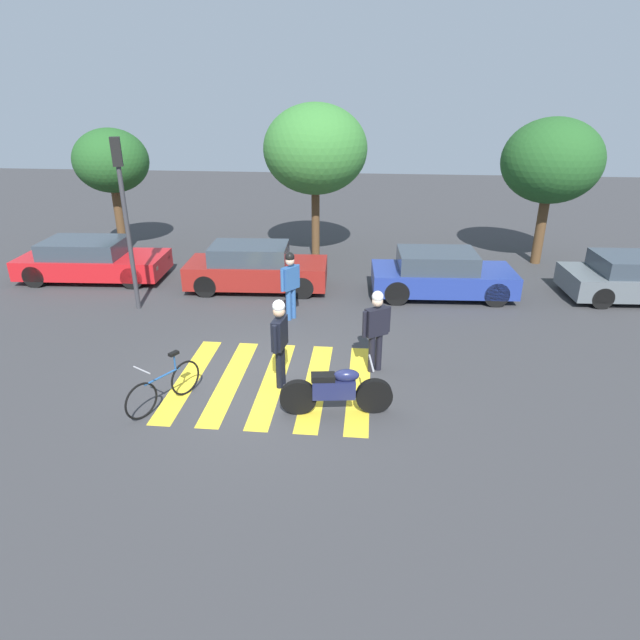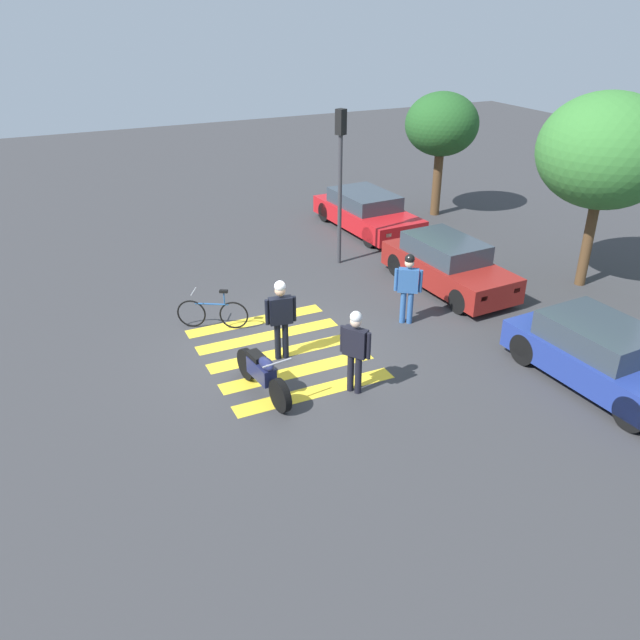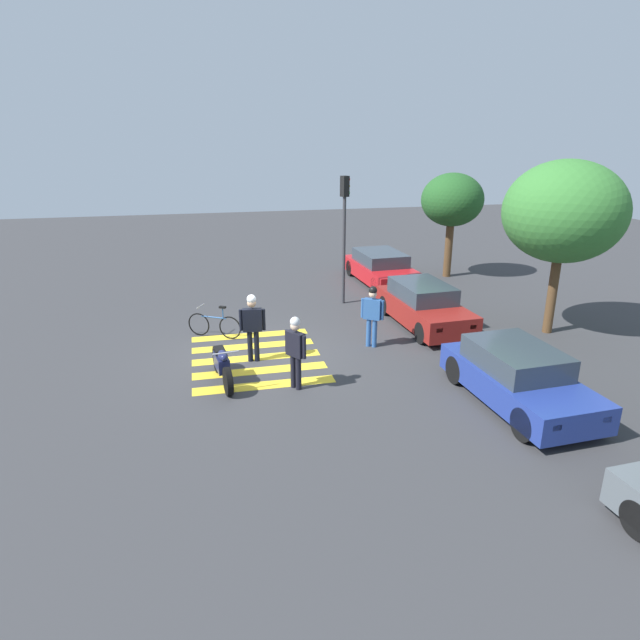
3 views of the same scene
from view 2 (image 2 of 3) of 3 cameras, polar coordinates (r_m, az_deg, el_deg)
ground_plane at (r=14.78m, az=-3.33°, el=-2.92°), size 60.00×60.00×0.00m
police_motorcycle at (r=13.12m, az=-5.12°, el=-4.76°), size 2.12×0.62×1.06m
leaning_bicycle at (r=15.91m, az=-9.50°, el=0.60°), size 0.92×1.56×1.02m
officer_on_foot at (r=14.07m, az=-3.51°, el=0.57°), size 0.27×0.70×1.89m
officer_by_motorcycle at (r=12.86m, az=3.15°, el=-2.30°), size 0.59×0.44×1.84m
pedestrian_bystander at (r=15.80m, az=7.83°, el=3.22°), size 0.45×0.58×1.83m
crosswalk_stripes at (r=14.78m, az=-3.33°, el=-2.91°), size 4.05×3.54×0.01m
car_red_convertible at (r=22.68m, az=4.15°, el=9.56°), size 4.59×2.12×1.28m
car_maroon_wagon at (r=18.20m, az=11.26°, el=4.81°), size 4.26×1.90×1.38m
car_blue_hatchback at (r=14.57m, az=23.72°, el=-2.91°), size 4.16×2.01×1.34m
traffic_light_pole at (r=18.93m, az=1.85°, el=13.70°), size 0.31×0.36×4.55m
street_tree_near at (r=24.07m, az=10.76°, el=16.65°), size 2.60×2.60×4.40m
street_tree_mid at (r=18.68m, az=24.03°, el=13.52°), size 3.51×3.51×5.24m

